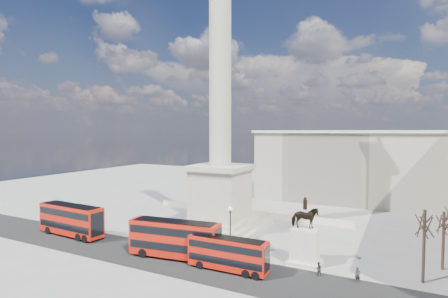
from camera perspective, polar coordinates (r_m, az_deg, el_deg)
ground at (r=55.73m, az=-3.09°, el=-14.21°), size 180.00×180.00×0.00m
asphalt_road at (r=45.19m, az=-4.09°, el=-18.38°), size 120.00×9.00×0.01m
nelsons_column at (r=57.73m, az=-0.61°, el=-0.55°), size 14.00×14.00×49.85m
balustrade_wall at (r=69.38m, az=3.72°, el=-10.30°), size 40.00×0.60×1.10m
building_northeast at (r=86.57m, az=22.59°, el=-2.66°), size 51.00×17.00×16.60m
red_bus_a at (r=60.65m, az=-23.65°, el=-10.52°), size 12.21×3.38×4.90m
red_bus_b at (r=46.87m, az=-7.99°, el=-14.30°), size 12.29×4.32×4.88m
red_bus_c at (r=42.78m, az=0.71°, el=-16.68°), size 9.74×2.48×3.93m
victorian_lamp at (r=46.60m, az=1.03°, el=-12.66°), size 0.57×0.57×6.62m
equestrian_statue at (r=45.49m, az=13.04°, el=-14.42°), size 4.03×3.02×8.38m
bare_tree_near at (r=43.96m, az=29.92°, el=-10.36°), size 1.92×1.92×8.40m
bare_tree_mid at (r=49.37m, az=32.25°, el=-10.02°), size 1.92×1.92×7.28m
pedestrian_walking at (r=42.63m, az=20.98°, el=-18.67°), size 0.76×0.68×1.73m
pedestrian_standing at (r=43.20m, az=15.15°, el=-18.37°), size 0.97×0.89×1.61m
pedestrian_crossing at (r=48.54m, az=-1.62°, el=-15.77°), size 0.75×1.09×1.72m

